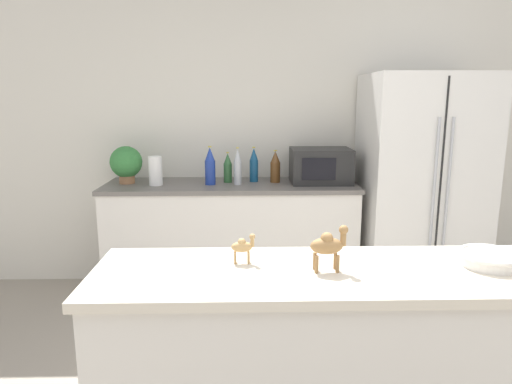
{
  "coord_description": "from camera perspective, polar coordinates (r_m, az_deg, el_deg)",
  "views": [
    {
      "loc": [
        -0.4,
        -1.24,
        1.61
      ],
      "look_at": [
        -0.33,
        1.35,
        1.08
      ],
      "focal_mm": 32.0,
      "sensor_mm": 36.0,
      "label": 1
    }
  ],
  "objects": [
    {
      "name": "back_bottle_2",
      "position": [
        3.73,
        2.42,
        3.14
      ],
      "size": [
        0.08,
        0.08,
        0.26
      ],
      "color": "brown",
      "rests_on": "back_counter"
    },
    {
      "name": "back_bottle_1",
      "position": [
        3.76,
        -0.27,
        3.38
      ],
      "size": [
        0.07,
        0.07,
        0.29
      ],
      "color": "navy",
      "rests_on": "back_counter"
    },
    {
      "name": "microwave",
      "position": [
        3.75,
        8.07,
        3.28
      ],
      "size": [
        0.48,
        0.37,
        0.28
      ],
      "color": "black",
      "rests_on": "back_counter"
    },
    {
      "name": "refrigerator",
      "position": [
        3.88,
        19.8,
        0.4
      ],
      "size": [
        0.91,
        0.76,
        1.8
      ],
      "color": "silver",
      "rests_on": "ground_plane"
    },
    {
      "name": "back_bottle_4",
      "position": [
        3.63,
        -2.31,
        3.16
      ],
      "size": [
        0.06,
        0.06,
        0.3
      ],
      "color": "#B2B7BC",
      "rests_on": "back_counter"
    },
    {
      "name": "back_counter",
      "position": [
        3.82,
        -3.09,
        -5.8
      ],
      "size": [
        2.03,
        0.63,
        0.93
      ],
      "color": "silver",
      "rests_on": "ground_plane"
    },
    {
      "name": "fruit_bowl",
      "position": [
        1.9,
        27.17,
        -7.37
      ],
      "size": [
        0.22,
        0.22,
        0.05
      ],
      "color": "white",
      "rests_on": "bar_counter"
    },
    {
      "name": "paper_towel_roll",
      "position": [
        3.69,
        -12.46,
        2.6
      ],
      "size": [
        0.11,
        0.11,
        0.23
      ],
      "color": "white",
      "rests_on": "back_counter"
    },
    {
      "name": "back_bottle_3",
      "position": [
        3.74,
        -3.55,
        3.01
      ],
      "size": [
        0.07,
        0.07,
        0.25
      ],
      "color": "#2D6033",
      "rests_on": "back_counter"
    },
    {
      "name": "camel_figurine",
      "position": [
        1.71,
        -1.66,
        -6.78
      ],
      "size": [
        0.09,
        0.04,
        0.11
      ],
      "color": "tan",
      "rests_on": "bar_counter"
    },
    {
      "name": "potted_plant",
      "position": [
        3.82,
        -15.92,
        3.49
      ],
      "size": [
        0.26,
        0.26,
        0.3
      ],
      "color": "#9E6B47",
      "rests_on": "back_counter"
    },
    {
      "name": "wall_back",
      "position": [
        4.0,
        4.29,
        6.81
      ],
      "size": [
        8.0,
        0.06,
        2.55
      ],
      "color": "silver",
      "rests_on": "ground_plane"
    },
    {
      "name": "camel_figurine_second",
      "position": [
        1.64,
        9.03,
        -6.52
      ],
      "size": [
        0.13,
        0.06,
        0.17
      ],
      "color": "olive",
      "rests_on": "bar_counter"
    },
    {
      "name": "back_bottle_0",
      "position": [
        3.65,
        -5.76,
        3.21
      ],
      "size": [
        0.08,
        0.08,
        0.31
      ],
      "color": "navy",
      "rests_on": "back_counter"
    }
  ]
}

